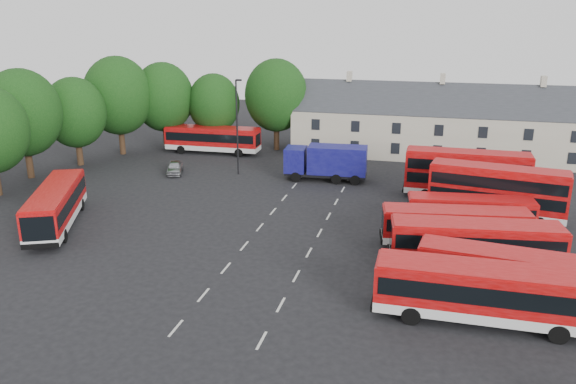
{
  "coord_description": "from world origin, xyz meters",
  "views": [
    {
      "loc": [
        12.85,
        -39.08,
        16.73
      ],
      "look_at": [
        1.59,
        5.14,
        2.2
      ],
      "focal_mm": 35.0,
      "sensor_mm": 36.0,
      "label": 1
    }
  ],
  "objects_px": {
    "silver_car": "(175,167)",
    "bus_west": "(56,203)",
    "bus_dd_south": "(497,189)",
    "lamppost": "(237,125)",
    "bus_row_a": "(484,290)",
    "box_truck": "(327,161)"
  },
  "relations": [
    {
      "from": "bus_row_a",
      "to": "bus_west",
      "type": "xyz_separation_m",
      "value": [
        -32.69,
        7.28,
        -0.05
      ]
    },
    {
      "from": "bus_west",
      "to": "silver_car",
      "type": "distance_m",
      "value": 17.33
    },
    {
      "from": "silver_car",
      "to": "lamppost",
      "type": "height_order",
      "value": "lamppost"
    },
    {
      "from": "bus_west",
      "to": "lamppost",
      "type": "distance_m",
      "value": 21.03
    },
    {
      "from": "bus_dd_south",
      "to": "lamppost",
      "type": "height_order",
      "value": "lamppost"
    },
    {
      "from": "bus_row_a",
      "to": "silver_car",
      "type": "bearing_deg",
      "value": 141.16
    },
    {
      "from": "silver_car",
      "to": "bus_west",
      "type": "bearing_deg",
      "value": -117.56
    },
    {
      "from": "bus_dd_south",
      "to": "box_truck",
      "type": "height_order",
      "value": "bus_dd_south"
    },
    {
      "from": "bus_dd_south",
      "to": "box_truck",
      "type": "distance_m",
      "value": 17.79
    },
    {
      "from": "box_truck",
      "to": "bus_west",
      "type": "bearing_deg",
      "value": -139.0
    },
    {
      "from": "bus_row_a",
      "to": "lamppost",
      "type": "relative_size",
      "value": 1.17
    },
    {
      "from": "box_truck",
      "to": "lamppost",
      "type": "distance_m",
      "value": 10.33
    },
    {
      "from": "bus_west",
      "to": "silver_car",
      "type": "relative_size",
      "value": 2.93
    },
    {
      "from": "box_truck",
      "to": "lamppost",
      "type": "relative_size",
      "value": 0.84
    },
    {
      "from": "bus_dd_south",
      "to": "silver_car",
      "type": "bearing_deg",
      "value": 178.76
    },
    {
      "from": "bus_row_a",
      "to": "lamppost",
      "type": "bearing_deg",
      "value": 132.22
    },
    {
      "from": "box_truck",
      "to": "lamppost",
      "type": "height_order",
      "value": "lamppost"
    },
    {
      "from": "bus_row_a",
      "to": "box_truck",
      "type": "height_order",
      "value": "box_truck"
    },
    {
      "from": "box_truck",
      "to": "bus_dd_south",
      "type": "bearing_deg",
      "value": -29.1
    },
    {
      "from": "bus_row_a",
      "to": "bus_west",
      "type": "height_order",
      "value": "bus_row_a"
    },
    {
      "from": "bus_row_a",
      "to": "bus_dd_south",
      "type": "bearing_deg",
      "value": 82.7
    },
    {
      "from": "bus_row_a",
      "to": "bus_dd_south",
      "type": "height_order",
      "value": "bus_dd_south"
    }
  ]
}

